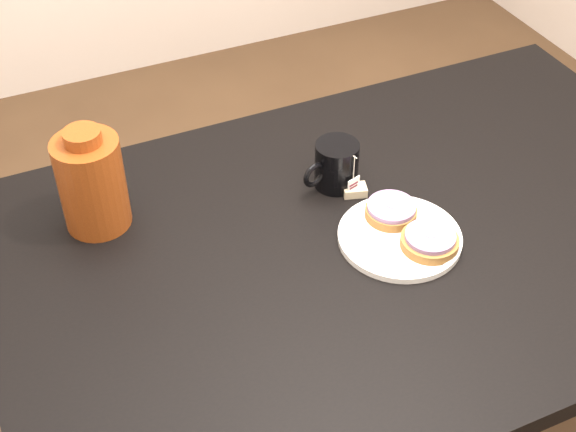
{
  "coord_description": "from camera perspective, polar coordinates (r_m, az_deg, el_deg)",
  "views": [
    {
      "loc": [
        -0.6,
        -0.92,
        1.74
      ],
      "look_at": [
        -0.16,
        0.05,
        0.81
      ],
      "focal_mm": 50.0,
      "sensor_mm": 36.0,
      "label": 1
    }
  ],
  "objects": [
    {
      "name": "table",
      "position": [
        1.54,
        6.13,
        -3.49
      ],
      "size": [
        1.4,
        0.9,
        0.75
      ],
      "color": "black",
      "rests_on": "ground_plane"
    },
    {
      "name": "plate",
      "position": [
        1.47,
        7.95,
        -1.44
      ],
      "size": [
        0.23,
        0.23,
        0.02
      ],
      "color": "white",
      "rests_on": "table"
    },
    {
      "name": "bagel_back",
      "position": [
        1.49,
        7.34,
        0.38
      ],
      "size": [
        0.11,
        0.11,
        0.03
      ],
      "color": "brown",
      "rests_on": "plate"
    },
    {
      "name": "bagel_front",
      "position": [
        1.44,
        10.05,
        -1.72
      ],
      "size": [
        0.13,
        0.13,
        0.03
      ],
      "color": "brown",
      "rests_on": "plate"
    },
    {
      "name": "mug",
      "position": [
        1.55,
        3.41,
        3.65
      ],
      "size": [
        0.14,
        0.11,
        0.09
      ],
      "rotation": [
        0.0,
        0.0,
        0.29
      ],
      "color": "black",
      "rests_on": "table"
    },
    {
      "name": "teabag_pouch",
      "position": [
        1.56,
        4.77,
        1.84
      ],
      "size": [
        0.05,
        0.04,
        0.02
      ],
      "primitive_type": "cube",
      "rotation": [
        0.0,
        0.0,
        -0.29
      ],
      "color": "#C6B793",
      "rests_on": "table"
    },
    {
      "name": "bagel_package",
      "position": [
        1.48,
        -13.79,
        2.37
      ],
      "size": [
        0.14,
        0.14,
        0.2
      ],
      "rotation": [
        0.0,
        0.0,
        -0.19
      ],
      "color": "#5D230C",
      "rests_on": "table"
    }
  ]
}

